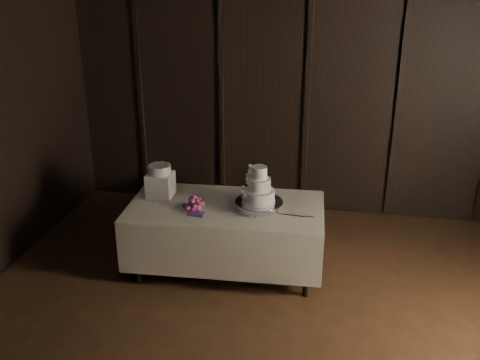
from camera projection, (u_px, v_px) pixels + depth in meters
name	position (u px, v px, depth m)	size (l,w,h in m)	color
room	(265.00, 218.00, 3.48)	(6.08, 7.08, 3.08)	black
display_table	(226.00, 235.00, 5.58)	(2.05, 1.15, 0.76)	beige
cake_stand	(259.00, 206.00, 5.34)	(0.48, 0.48, 0.09)	silver
wedding_cake	(256.00, 188.00, 5.26)	(0.35, 0.31, 0.37)	white
bouquet	(194.00, 204.00, 5.34)	(0.26, 0.36, 0.17)	#E8628D
box_pedestal	(161.00, 185.00, 5.64)	(0.26, 0.26, 0.25)	white
small_cake	(160.00, 169.00, 5.58)	(0.23, 0.23, 0.09)	white
cake_knife	(291.00, 215.00, 5.22)	(0.37, 0.02, 0.01)	silver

